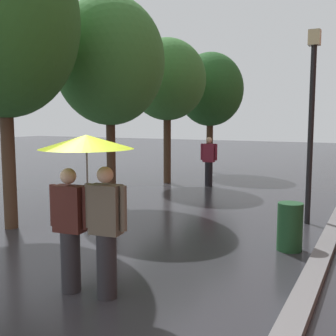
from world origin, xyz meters
TOP-DOWN VIEW (x-y plane):
  - ground_plane at (0.00, 0.00)m, footprint 80.00×80.00m
  - street_tree_0 at (-2.95, 2.02)m, footprint 3.12×3.12m
  - street_tree_1 at (-2.64, 5.26)m, footprint 2.99×2.99m
  - street_tree_2 at (-2.95, 9.22)m, footprint 2.80×2.80m
  - street_tree_3 at (-2.70, 12.78)m, footprint 2.87×2.87m
  - couple_under_umbrella at (0.64, 0.13)m, footprint 1.21×1.21m
  - street_lamp_post at (2.60, 5.35)m, footprint 0.24×0.24m
  - litter_bin at (2.62, 3.24)m, footprint 0.44×0.44m
  - pedestrian_walking_midground at (-1.30, 9.18)m, footprint 0.59×0.36m

SIDE VIEW (x-z plane):
  - ground_plane at x=0.00m, z-range 0.00..0.00m
  - litter_bin at x=2.62m, z-range 0.00..0.85m
  - pedestrian_walking_midground at x=-1.30m, z-range 0.05..1.76m
  - couple_under_umbrella at x=0.64m, z-range 0.39..2.50m
  - street_lamp_post at x=2.60m, z-range 0.36..4.55m
  - street_tree_3 at x=-2.70m, z-range 1.00..6.19m
  - street_tree_2 at x=-2.95m, z-range 1.12..6.32m
  - street_tree_1 at x=-2.64m, z-range 1.06..6.66m
  - street_tree_0 at x=-2.95m, z-range 1.15..7.48m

